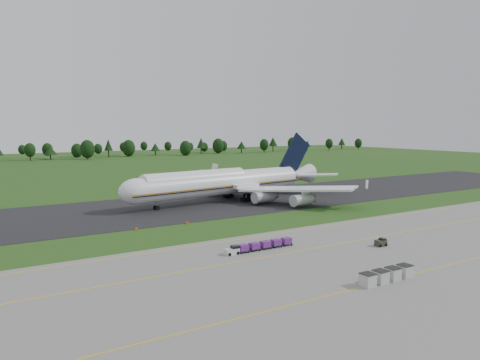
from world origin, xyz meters
TOP-DOWN VIEW (x-y plane):
  - ground at (0.00, 0.00)m, footprint 600.00×600.00m
  - apron at (0.00, -34.00)m, footprint 300.00×52.00m
  - taxiway at (0.00, 28.00)m, footprint 300.00×40.00m
  - apron_markings at (0.00, -26.98)m, footprint 300.00×30.20m
  - tree_line at (-3.51, 220.57)m, footprint 527.65×22.56m
  - aircraft at (17.38, 29.15)m, footprint 66.49×64.03m
  - baggage_train at (-3.44, -18.00)m, footprint 13.03×1.38m
  - utility_cart at (15.99, -26.96)m, footprint 2.00×1.36m
  - uld_row at (2.23, -40.19)m, footprint 8.96×1.76m
  - edge_markers at (-10.22, 7.11)m, footprint 11.64×0.30m

SIDE VIEW (x-z plane):
  - ground at x=0.00m, z-range 0.00..0.00m
  - apron at x=0.00m, z-range 0.00..0.06m
  - taxiway at x=0.00m, z-range 0.00..0.08m
  - apron_markings at x=0.00m, z-range 0.06..0.07m
  - edge_markers at x=-10.22m, z-range -0.03..0.57m
  - utility_cart at x=15.99m, z-range 0.05..1.12m
  - baggage_train at x=-3.44m, z-range 0.11..1.44m
  - uld_row at x=2.23m, z-range 0.07..1.80m
  - aircraft at x=17.38m, z-range -3.99..14.61m
  - tree_line at x=-3.51m, z-range 0.25..12.16m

